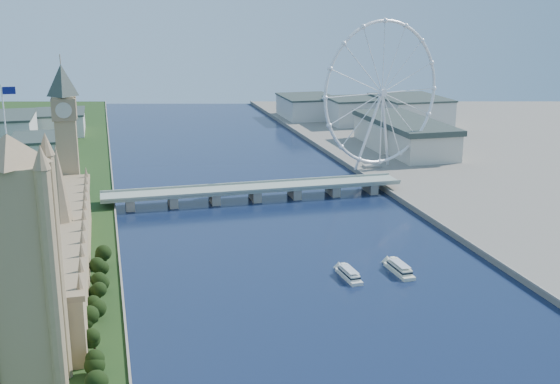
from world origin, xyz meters
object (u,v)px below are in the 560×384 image
object	(u,v)px
tour_boat_near	(349,278)
tour_boat_far	(399,273)
victoria_tower	(19,262)
london_eye	(382,93)

from	to	relation	value
tour_boat_near	tour_boat_far	distance (m)	28.70
tour_boat_near	tour_boat_far	xyz separation A→B (m)	(28.70, 0.33, 0.00)
tour_boat_far	tour_boat_near	bearing A→B (deg)	178.00
victoria_tower	tour_boat_far	bearing A→B (deg)	25.27
london_eye	tour_boat_far	world-z (taller)	london_eye
london_eye	tour_boat_near	xyz separation A→B (m)	(-104.14, -215.65, -67.52)
victoria_tower	tour_boat_far	distance (m)	205.88
london_eye	tour_boat_far	size ratio (longest dim) A/B	4.40
victoria_tower	london_eye	size ratio (longest dim) A/B	0.90
victoria_tower	tour_boat_near	world-z (taller)	victoria_tower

